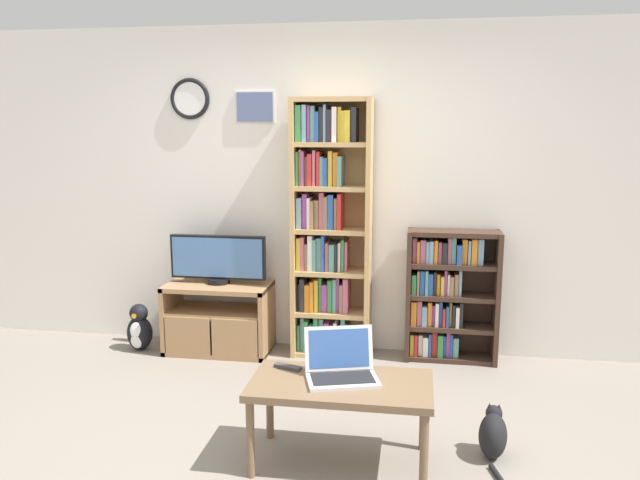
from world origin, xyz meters
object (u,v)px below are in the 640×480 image
Objects in this scene: tv_stand at (218,318)px; coffee_table at (341,391)px; television at (218,259)px; bookshelf_short at (446,294)px; cat at (493,434)px; remote_near_laptop at (288,367)px; laptop at (341,366)px; bookshelf_tall at (328,230)px; penguin_figurine at (139,329)px.

coffee_table is at bearing -52.44° from tv_stand.
bookshelf_short is at bearing 2.84° from television.
bookshelf_short is at bearing 4.03° from tv_stand.
tv_stand is 1.96m from coffee_table.
bookshelf_short reaches higher than cat.
television is 1.72m from remote_near_laptop.
laptop is at bearing -163.00° from cat.
bookshelf_short reaches higher than laptop.
bookshelf_tall is at bearing 135.54° from cat.
remote_near_laptop is at bearing -41.24° from penguin_figurine.
laptop is at bearing -52.27° from television.
bookshelf_tall reaches higher than remote_near_laptop.
television is (-0.00, 0.04, 0.48)m from tv_stand.
cat is (1.15, 0.06, -0.35)m from remote_near_laptop.
tv_stand is 1.93m from laptop.
bookshelf_tall is 1.75m from penguin_figurine.
penguin_figurine is at bearing -173.28° from bookshelf_tall.
remote_near_laptop is at bearing 148.73° from laptop.
television is 1.76× the size of laptop.
coffee_table reaches higher than penguin_figurine.
penguin_figurine is (-1.53, 1.34, -0.30)m from remote_near_laptop.
coffee_table is (0.31, -1.66, -0.60)m from bookshelf_tall.
coffee_table is at bearing -99.25° from laptop.
bookshelf_tall is at bearing 6.72° from penguin_figurine.
bookshelf_short is 6.20× the size of remote_near_laptop.
coffee_table reaches higher than cat.
coffee_table is 0.35m from remote_near_laptop.
tv_stand is at bearing 153.67° from cat.
bookshelf_short reaches higher than tv_stand.
bookshelf_tall is (0.88, 0.11, 0.72)m from tv_stand.
remote_near_laptop is at bearing -169.65° from cat.
tv_stand is 0.82× the size of bookshelf_short.
remote_near_laptop is 2.05m from penguin_figurine.
coffee_table is 0.13m from laptop.
penguin_figurine is at bearing 141.35° from coffee_table.
tv_stand is 2.16× the size of penguin_figurine.
bookshelf_tall is at bearing 4.43° from television.
television is at bearing -130.88° from remote_near_laptop.
coffee_table is at bearing -38.65° from penguin_figurine.
remote_near_laptop is 0.43× the size of penguin_figurine.
television is at bearing 111.39° from laptop.
laptop is (1.19, -1.50, 0.25)m from tv_stand.
coffee_table is (1.19, -1.55, 0.13)m from tv_stand.
tv_stand is at bearing -175.97° from bookshelf_short.
television is at bearing 9.76° from penguin_figurine.
bookshelf_short is 1.80m from remote_near_laptop.
bookshelf_short is at bearing 1.34° from bookshelf_tall.
television is 4.70× the size of remote_near_laptop.
tv_stand is 1.90× the size of laptop.
laptop is at bearing 97.09° from coffee_table.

